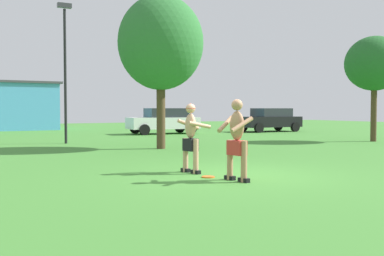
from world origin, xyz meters
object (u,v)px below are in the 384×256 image
Objects in this scene: player_in_red at (237,138)px; tree_left_field at (161,43)px; car_white_mid_lot at (164,121)px; tree_right_field at (374,64)px; frisbee at (208,177)px; car_black_near_post at (270,119)px; player_with_cap at (191,135)px; lamp_post at (65,59)px.

player_in_red is 0.30× the size of tree_left_field.
tree_right_field is (5.94, -10.68, 2.83)m from car_white_mid_lot.
player_in_red is at bearing -69.83° from frisbee.
car_black_near_post reaches higher than frisbee.
frisbee is at bearing -111.84° from car_white_mid_lot.
car_black_near_post is at bearing 48.16° from frisbee.
player_with_cap is 5.67× the size of frisbee.
player_with_cap is 0.39× the size of car_black_near_post.
player_in_red is 8.77m from tree_left_field.
car_white_mid_lot is at bearing 173.32° from car_black_near_post.
tree_left_field is at bearing 76.65° from player_in_red.
car_black_near_post and car_white_mid_lot have the same top height.
player_in_red is at bearing -86.73° from lamp_post.
player_in_red is 0.40× the size of car_black_near_post.
tree_left_field is 1.19× the size of tree_right_field.
frisbee is 14.50m from tree_right_field.
tree_right_field is (10.50, -1.17, -0.39)m from tree_left_field.
car_white_mid_lot is (6.45, 17.48, -0.10)m from player_in_red.
car_white_mid_lot is 9.24m from lamp_post.
frisbee is 0.05× the size of tree_left_field.
player_with_cap is at bearing -87.67° from lamp_post.
player_in_red is 18.63m from car_white_mid_lot.
tree_left_field is (-12.05, -8.63, 3.22)m from car_black_near_post.
lamp_post reaches higher than car_black_near_post.
car_white_mid_lot is at bearing 69.76° from player_in_red.
tree_right_field reaches higher than car_white_mid_lot.
player_with_cap is at bearing -133.35° from car_black_near_post.
car_black_near_post is at bearing 35.61° from tree_left_field.
frisbee is 0.07× the size of car_white_mid_lot.
car_black_near_post is at bearing 49.98° from player_in_red.
frisbee is at bearing -106.61° from tree_left_field.
tree_left_field is at bearing 71.42° from player_with_cap.
player_in_red is 12.75m from lamp_post.
tree_left_field reaches higher than frisbee.
tree_left_field is (2.60, -4.44, 0.30)m from lamp_post.
player_with_cap is 20.70m from car_black_near_post.
car_black_near_post is (14.21, 15.05, -0.09)m from player_with_cap.
car_black_near_post is at bearing 46.65° from player_with_cap.
tree_left_field reaches higher than player_with_cap.
player_in_red is at bearing -80.26° from player_with_cap.
lamp_post reaches higher than tree_right_field.
lamp_post is (-0.71, 12.42, 2.82)m from player_in_red.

